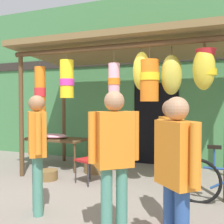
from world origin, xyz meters
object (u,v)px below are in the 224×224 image
Objects in this scene: customer_foreground at (37,144)px; passerby_at_right at (170,153)px; shopper_by_bananas at (114,152)px; display_table at (56,141)px; vendor_in_orange at (176,169)px; wicker_basket_by_table at (96,167)px; wicker_basket_spare at (48,175)px; folding_chair at (92,156)px; flower_heap_on_table at (54,136)px.

passerby_at_right is (1.77, 0.29, -0.04)m from customer_foreground.
display_table is at bearing 133.96° from shopper_by_bananas.
passerby_at_right is (-0.22, 0.88, -0.01)m from vendor_in_orange.
vendor_in_orange is (2.24, -2.95, 0.82)m from wicker_basket_by_table.
passerby_at_right is (2.64, -1.15, 0.83)m from wicker_basket_spare.
vendor_in_orange is at bearing -48.39° from folding_chair.
shopper_by_bananas reaches higher than vendor_in_orange.
folding_chair reaches higher than flower_heap_on_table.
vendor_in_orange reaches higher than flower_heap_on_table.
folding_chair is (1.39, -0.76, -0.23)m from flower_heap_on_table.
shopper_by_bananas is at bearing 156.81° from vendor_in_orange.
customer_foreground is (0.24, -2.36, 0.85)m from wicker_basket_by_table.
folding_chair is 0.50× the size of shopper_by_bananas.
shopper_by_bananas is (1.26, -0.28, 0.02)m from customer_foreground.
display_table is at bearing 176.66° from wicker_basket_by_table.
wicker_basket_by_table is (1.10, -0.06, -0.51)m from display_table.
shopper_by_bananas is at bearing -46.04° from display_table.
folding_chair is 0.51× the size of customer_foreground.
wicker_basket_spare is at bearing -61.91° from flower_heap_on_table.
customer_foreground reaches higher than display_table.
passerby_at_right is at bearing -34.37° from display_table.
flower_heap_on_table is 3.77m from shopper_by_bananas.
folding_chair is (1.36, -0.78, -0.12)m from display_table.
vendor_in_orange is (3.34, -3.01, 0.32)m from display_table.
customer_foreground reaches higher than wicker_basket_by_table.
folding_chair reaches higher than display_table.
vendor_in_orange is 0.80m from shopper_by_bananas.
display_table is at bearing 28.55° from flower_heap_on_table.
customer_foreground reaches higher than flower_heap_on_table.
shopper_by_bananas reaches higher than customer_foreground.
wicker_basket_by_table is at bearing 55.74° from wicker_basket_spare.
wicker_basket_by_table is 3.79m from vendor_in_orange.
wicker_basket_spare is (0.48, -0.98, -0.52)m from display_table.
wicker_basket_spare is at bearing 144.55° from vendor_in_orange.
folding_chair is 0.86m from wicker_basket_by_table.
flower_heap_on_table is at bearing 146.16° from passerby_at_right.
wicker_basket_spare is 0.23× the size of shopper_by_bananas.
wicker_basket_spare is 3.61m from vendor_in_orange.
flower_heap_on_table is at bearing 134.53° from shopper_by_bananas.
flower_heap_on_table is 1.22× the size of wicker_basket_by_table.
display_table reaches higher than wicker_basket_spare.
customer_foreground is at bearing -170.68° from passerby_at_right.
vendor_in_orange is at bearing -16.54° from customer_foreground.
wicker_basket_by_table is at bearing -3.34° from display_table.
flower_heap_on_table is 2.78m from customer_foreground.
wicker_basket_by_table is at bearing 119.70° from shopper_by_bananas.
wicker_basket_by_table is 0.35× the size of passerby_at_right.
display_table is 0.95× the size of passerby_at_right.
vendor_in_orange is 0.96× the size of shopper_by_bananas.
shopper_by_bananas is (2.12, -1.72, 0.89)m from wicker_basket_spare.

